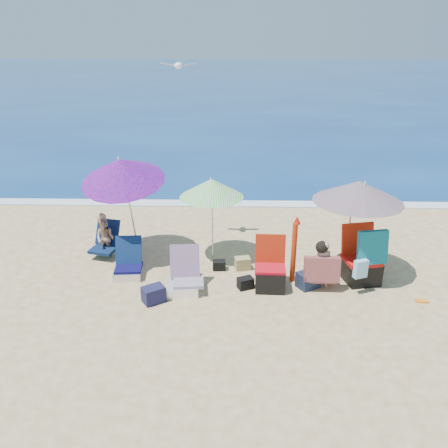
{
  "coord_description": "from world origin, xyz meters",
  "views": [
    {
      "loc": [
        -0.09,
        -7.11,
        4.46
      ],
      "look_at": [
        -0.3,
        1.0,
        1.1
      ],
      "focal_mm": 36.84,
      "sensor_mm": 36.0,
      "label": 1
    }
  ],
  "objects_px": {
    "umbrella_blue": "(122,170)",
    "camp_chair_right": "(363,263)",
    "umbrella_turquoise": "(359,191)",
    "person_left": "(105,237)",
    "furled_umbrella": "(294,246)",
    "seagull": "(178,66)",
    "umbrella_striped": "(212,188)",
    "camp_chair_left": "(270,274)",
    "chair_rainbow": "(184,280)",
    "chair_navy": "(128,266)",
    "person_center": "(322,266)"
  },
  "relations": [
    {
      "from": "furled_umbrella",
      "to": "umbrella_turquoise",
      "type": "bearing_deg",
      "value": 15.49
    },
    {
      "from": "chair_navy",
      "to": "camp_chair_right",
      "type": "xyz_separation_m",
      "value": [
        4.56,
        -0.17,
        0.23
      ]
    },
    {
      "from": "person_left",
      "to": "seagull",
      "type": "bearing_deg",
      "value": 29.91
    },
    {
      "from": "furled_umbrella",
      "to": "umbrella_striped",
      "type": "bearing_deg",
      "value": 148.33
    },
    {
      "from": "camp_chair_right",
      "to": "seagull",
      "type": "bearing_deg",
      "value": 151.75
    },
    {
      "from": "umbrella_turquoise",
      "to": "person_center",
      "type": "relative_size",
      "value": 2.29
    },
    {
      "from": "furled_umbrella",
      "to": "umbrella_blue",
      "type": "bearing_deg",
      "value": 164.13
    },
    {
      "from": "umbrella_striped",
      "to": "chair_navy",
      "type": "distance_m",
      "value": 2.3
    },
    {
      "from": "person_center",
      "to": "camp_chair_right",
      "type": "bearing_deg",
      "value": 15.42
    },
    {
      "from": "umbrella_blue",
      "to": "seagull",
      "type": "relative_size",
      "value": 3.11
    },
    {
      "from": "chair_navy",
      "to": "seagull",
      "type": "relative_size",
      "value": 0.98
    },
    {
      "from": "chair_rainbow",
      "to": "person_center",
      "type": "xyz_separation_m",
      "value": [
        2.57,
        0.15,
        0.25
      ]
    },
    {
      "from": "umbrella_blue",
      "to": "furled_umbrella",
      "type": "bearing_deg",
      "value": -15.87
    },
    {
      "from": "furled_umbrella",
      "to": "camp_chair_left",
      "type": "xyz_separation_m",
      "value": [
        -0.46,
        -0.29,
        -0.44
      ]
    },
    {
      "from": "furled_umbrella",
      "to": "chair_rainbow",
      "type": "distance_m",
      "value": 2.18
    },
    {
      "from": "umbrella_striped",
      "to": "furled_umbrella",
      "type": "distance_m",
      "value": 2.07
    },
    {
      "from": "umbrella_striped",
      "to": "camp_chair_left",
      "type": "distance_m",
      "value": 2.14
    },
    {
      "from": "umbrella_striped",
      "to": "person_left",
      "type": "bearing_deg",
      "value": -179.59
    },
    {
      "from": "chair_rainbow",
      "to": "person_left",
      "type": "height_order",
      "value": "person_left"
    },
    {
      "from": "umbrella_striped",
      "to": "seagull",
      "type": "xyz_separation_m",
      "value": [
        -0.7,
        0.9,
        2.31
      ]
    },
    {
      "from": "umbrella_turquoise",
      "to": "camp_chair_right",
      "type": "xyz_separation_m",
      "value": [
        0.13,
        -0.38,
        -1.31
      ]
    },
    {
      "from": "camp_chair_left",
      "to": "umbrella_blue",
      "type": "bearing_deg",
      "value": 156.83
    },
    {
      "from": "furled_umbrella",
      "to": "camp_chair_left",
      "type": "relative_size",
      "value": 1.35
    },
    {
      "from": "umbrella_blue",
      "to": "person_left",
      "type": "relative_size",
      "value": 2.47
    },
    {
      "from": "umbrella_blue",
      "to": "camp_chair_right",
      "type": "height_order",
      "value": "umbrella_blue"
    },
    {
      "from": "umbrella_blue",
      "to": "chair_rainbow",
      "type": "xyz_separation_m",
      "value": [
        1.36,
        -1.39,
        -1.71
      ]
    },
    {
      "from": "umbrella_striped",
      "to": "umbrella_blue",
      "type": "bearing_deg",
      "value": -179.24
    },
    {
      "from": "chair_navy",
      "to": "umbrella_striped",
      "type": "bearing_deg",
      "value": 28.34
    },
    {
      "from": "chair_rainbow",
      "to": "camp_chair_left",
      "type": "bearing_deg",
      "value": 4.45
    },
    {
      "from": "umbrella_blue",
      "to": "person_center",
      "type": "height_order",
      "value": "umbrella_blue"
    },
    {
      "from": "umbrella_turquoise",
      "to": "furled_umbrella",
      "type": "distance_m",
      "value": 1.58
    },
    {
      "from": "furled_umbrella",
      "to": "camp_chair_right",
      "type": "xyz_separation_m",
      "value": [
        1.32,
        -0.05,
        -0.31
      ]
    },
    {
      "from": "umbrella_striped",
      "to": "chair_navy",
      "type": "relative_size",
      "value": 2.42
    },
    {
      "from": "camp_chair_left",
      "to": "seagull",
      "type": "relative_size",
      "value": 1.31
    },
    {
      "from": "umbrella_striped",
      "to": "furled_umbrella",
      "type": "xyz_separation_m",
      "value": [
        1.62,
        -1.0,
        -0.82
      ]
    },
    {
      "from": "camp_chair_left",
      "to": "umbrella_turquoise",
      "type": "bearing_deg",
      "value": 20.68
    },
    {
      "from": "umbrella_blue",
      "to": "person_left",
      "type": "xyz_separation_m",
      "value": [
        -0.49,
        0.01,
        -1.49
      ]
    },
    {
      "from": "umbrella_turquoise",
      "to": "chair_rainbow",
      "type": "height_order",
      "value": "umbrella_turquoise"
    },
    {
      "from": "umbrella_striped",
      "to": "furled_umbrella",
      "type": "bearing_deg",
      "value": -31.67
    },
    {
      "from": "umbrella_turquoise",
      "to": "person_left",
      "type": "bearing_deg",
      "value": 172.68
    },
    {
      "from": "seagull",
      "to": "chair_rainbow",
      "type": "bearing_deg",
      "value": -84.05
    },
    {
      "from": "camp_chair_right",
      "to": "person_left",
      "type": "bearing_deg",
      "value": 168.85
    },
    {
      "from": "furled_umbrella",
      "to": "seagull",
      "type": "height_order",
      "value": "seagull"
    },
    {
      "from": "seagull",
      "to": "person_center",
      "type": "bearing_deg",
      "value": -37.73
    },
    {
      "from": "umbrella_striped",
      "to": "camp_chair_left",
      "type": "height_order",
      "value": "umbrella_striped"
    },
    {
      "from": "person_center",
      "to": "seagull",
      "type": "xyz_separation_m",
      "value": [
        -2.81,
        2.18,
        3.4
      ]
    },
    {
      "from": "umbrella_striped",
      "to": "chair_rainbow",
      "type": "xyz_separation_m",
      "value": [
        -0.45,
        -1.42,
        -1.34
      ]
    },
    {
      "from": "umbrella_blue",
      "to": "seagull",
      "type": "distance_m",
      "value": 2.43
    },
    {
      "from": "umbrella_turquoise",
      "to": "person_center",
      "type": "height_order",
      "value": "umbrella_turquoise"
    },
    {
      "from": "chair_rainbow",
      "to": "umbrella_turquoise",
      "type": "bearing_deg",
      "value": 12.92
    }
  ]
}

